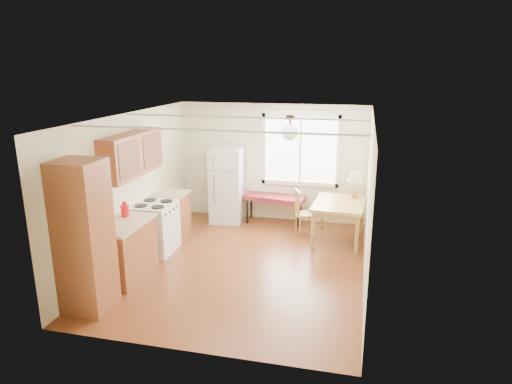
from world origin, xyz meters
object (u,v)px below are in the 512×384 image
(dining_table, at_px, (339,207))
(chair, at_px, (301,210))
(bench, at_px, (274,199))
(refrigerator, at_px, (227,185))

(dining_table, xyz_separation_m, chair, (-0.75, 0.20, -0.16))
(bench, relative_size, dining_table, 1.04)
(refrigerator, height_order, dining_table, refrigerator)
(dining_table, distance_m, chair, 0.80)
(refrigerator, xyz_separation_m, bench, (1.01, 0.10, -0.27))
(refrigerator, relative_size, bench, 1.19)
(refrigerator, height_order, bench, refrigerator)
(refrigerator, xyz_separation_m, dining_table, (2.41, -0.64, -0.13))
(bench, bearing_deg, dining_table, -19.14)
(refrigerator, height_order, chair, refrigerator)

